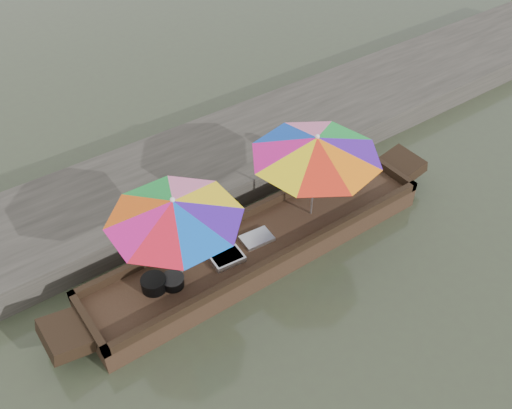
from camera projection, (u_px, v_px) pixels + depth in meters
water at (260, 255)px, 9.13m from camera, size 80.00×80.00×0.00m
dock at (188, 173)px, 10.30m from camera, size 22.00×2.20×0.50m
boat_hull at (260, 247)px, 9.01m from camera, size 5.77×1.20×0.35m
cooking_pot at (154, 284)px, 8.09m from camera, size 0.37×0.37×0.19m
tray_crayfish at (227, 258)px, 8.53m from camera, size 0.51×0.37×0.09m
tray_scallop at (257, 238)px, 8.87m from camera, size 0.51×0.37×0.06m
charcoal_grill at (173, 282)px, 8.15m from camera, size 0.31×0.31×0.15m
supply_bag at (198, 239)px, 8.71m from camera, size 0.34×0.31×0.26m
vendor at (351, 161)px, 9.55m from camera, size 0.54×0.37×1.04m
umbrella_bow at (178, 241)px, 7.78m from camera, size 2.44×2.44×1.55m
umbrella_stern at (314, 176)px, 8.84m from camera, size 2.36×2.36×1.55m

